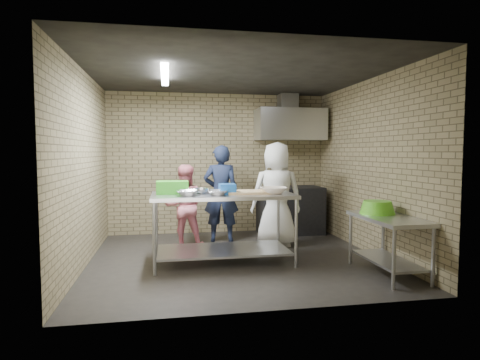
{
  "coord_description": "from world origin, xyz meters",
  "views": [
    {
      "loc": [
        -0.97,
        -5.75,
        1.57
      ],
      "look_at": [
        0.1,
        0.2,
        1.15
      ],
      "focal_mm": 29.94,
      "sensor_mm": 36.0,
      "label": 1
    }
  ],
  "objects_px": {
    "green_basin": "(377,207)",
    "man_navy": "(221,194)",
    "prep_table": "(223,228)",
    "woman_pink": "(184,206)",
    "stove": "(290,210)",
    "green_crate": "(172,187)",
    "side_counter": "(388,245)",
    "bottle_green": "(309,130)",
    "blue_tub": "(227,189)",
    "bottle_red": "(290,129)",
    "woman_white": "(277,194)"
  },
  "relations": [
    {
      "from": "green_basin",
      "to": "man_navy",
      "type": "height_order",
      "value": "man_navy"
    },
    {
      "from": "prep_table",
      "to": "woman_pink",
      "type": "height_order",
      "value": "woman_pink"
    },
    {
      "from": "stove",
      "to": "green_crate",
      "type": "bearing_deg",
      "value": -142.96
    },
    {
      "from": "green_basin",
      "to": "prep_table",
      "type": "bearing_deg",
      "value": 161.46
    },
    {
      "from": "side_counter",
      "to": "bottle_green",
      "type": "relative_size",
      "value": 8.0
    },
    {
      "from": "side_counter",
      "to": "blue_tub",
      "type": "relative_size",
      "value": 5.46
    },
    {
      "from": "side_counter",
      "to": "bottle_green",
      "type": "height_order",
      "value": "bottle_green"
    },
    {
      "from": "stove",
      "to": "woman_pink",
      "type": "distance_m",
      "value": 2.21
    },
    {
      "from": "stove",
      "to": "bottle_red",
      "type": "height_order",
      "value": "bottle_red"
    },
    {
      "from": "green_crate",
      "to": "woman_pink",
      "type": "xyz_separation_m",
      "value": [
        0.2,
        0.95,
        -0.39
      ]
    },
    {
      "from": "blue_tub",
      "to": "man_navy",
      "type": "bearing_deg",
      "value": 85.94
    },
    {
      "from": "woman_pink",
      "to": "stove",
      "type": "bearing_deg",
      "value": -157.95
    },
    {
      "from": "green_crate",
      "to": "man_navy",
      "type": "bearing_deg",
      "value": 55.46
    },
    {
      "from": "stove",
      "to": "green_basin",
      "type": "distance_m",
      "value": 2.57
    },
    {
      "from": "prep_table",
      "to": "bottle_green",
      "type": "height_order",
      "value": "bottle_green"
    },
    {
      "from": "bottle_red",
      "to": "green_crate",
      "type": "bearing_deg",
      "value": -139.91
    },
    {
      "from": "side_counter",
      "to": "man_navy",
      "type": "relative_size",
      "value": 0.71
    },
    {
      "from": "stove",
      "to": "green_crate",
      "type": "xyz_separation_m",
      "value": [
        -2.27,
        -1.71,
        0.63
      ]
    },
    {
      "from": "woman_white",
      "to": "man_navy",
      "type": "bearing_deg",
      "value": -24.99
    },
    {
      "from": "green_crate",
      "to": "woman_white",
      "type": "distance_m",
      "value": 1.88
    },
    {
      "from": "prep_table",
      "to": "woman_pink",
      "type": "bearing_deg",
      "value": 115.08
    },
    {
      "from": "side_counter",
      "to": "bottle_green",
      "type": "distance_m",
      "value": 3.41
    },
    {
      "from": "green_basin",
      "to": "woman_pink",
      "type": "distance_m",
      "value": 3.05
    },
    {
      "from": "woman_pink",
      "to": "woman_white",
      "type": "xyz_separation_m",
      "value": [
        1.52,
        -0.21,
        0.19
      ]
    },
    {
      "from": "green_basin",
      "to": "side_counter",
      "type": "bearing_deg",
      "value": -85.43
    },
    {
      "from": "blue_tub",
      "to": "woman_pink",
      "type": "relative_size",
      "value": 0.16
    },
    {
      "from": "woman_pink",
      "to": "prep_table",
      "type": "bearing_deg",
      "value": 116.88
    },
    {
      "from": "green_crate",
      "to": "green_basin",
      "type": "distance_m",
      "value": 2.82
    },
    {
      "from": "prep_table",
      "to": "stove",
      "type": "relative_size",
      "value": 1.65
    },
    {
      "from": "side_counter",
      "to": "man_navy",
      "type": "height_order",
      "value": "man_navy"
    },
    {
      "from": "side_counter",
      "to": "man_navy",
      "type": "bearing_deg",
      "value": 129.25
    },
    {
      "from": "bottle_green",
      "to": "woman_pink",
      "type": "height_order",
      "value": "bottle_green"
    },
    {
      "from": "blue_tub",
      "to": "man_navy",
      "type": "height_order",
      "value": "man_navy"
    },
    {
      "from": "prep_table",
      "to": "woman_white",
      "type": "xyz_separation_m",
      "value": [
        1.02,
        0.85,
        0.37
      ]
    },
    {
      "from": "side_counter",
      "to": "bottle_green",
      "type": "bearing_deg",
      "value": 90.0
    },
    {
      "from": "blue_tub",
      "to": "woman_white",
      "type": "xyz_separation_m",
      "value": [
        0.97,
        0.95,
        -0.19
      ]
    },
    {
      "from": "prep_table",
      "to": "bottle_red",
      "type": "height_order",
      "value": "bottle_red"
    },
    {
      "from": "green_basin",
      "to": "bottle_red",
      "type": "bearing_deg",
      "value": 97.9
    },
    {
      "from": "blue_tub",
      "to": "bottle_red",
      "type": "height_order",
      "value": "bottle_red"
    },
    {
      "from": "side_counter",
      "to": "green_crate",
      "type": "bearing_deg",
      "value": 159.06
    },
    {
      "from": "green_basin",
      "to": "woman_pink",
      "type": "relative_size",
      "value": 0.34
    },
    {
      "from": "prep_table",
      "to": "stove",
      "type": "xyz_separation_m",
      "value": [
        1.57,
        1.83,
        -0.04
      ]
    },
    {
      "from": "bottle_green",
      "to": "man_navy",
      "type": "distance_m",
      "value": 2.31
    },
    {
      "from": "green_crate",
      "to": "blue_tub",
      "type": "bearing_deg",
      "value": -16.35
    },
    {
      "from": "side_counter",
      "to": "green_basin",
      "type": "distance_m",
      "value": 0.52
    },
    {
      "from": "stove",
      "to": "woman_pink",
      "type": "relative_size",
      "value": 0.88
    },
    {
      "from": "prep_table",
      "to": "woman_pink",
      "type": "distance_m",
      "value": 1.19
    },
    {
      "from": "blue_tub",
      "to": "bottle_green",
      "type": "distance_m",
      "value": 3.08
    },
    {
      "from": "blue_tub",
      "to": "bottle_red",
      "type": "xyz_separation_m",
      "value": [
        1.57,
        2.17,
        0.97
      ]
    },
    {
      "from": "stove",
      "to": "blue_tub",
      "type": "height_order",
      "value": "blue_tub"
    }
  ]
}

